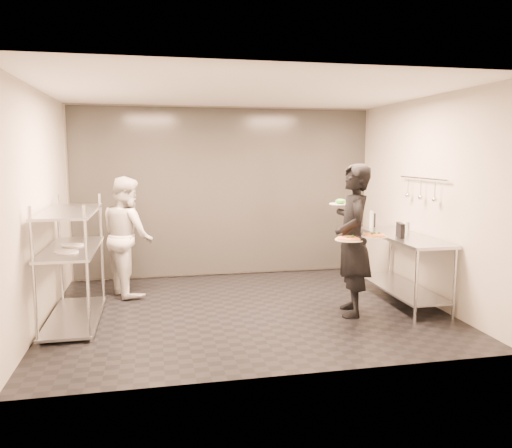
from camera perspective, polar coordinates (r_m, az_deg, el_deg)
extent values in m
cube|color=black|center=(6.64, -0.99, -9.77)|extent=(5.00, 4.00, 0.00)
cube|color=white|center=(6.37, -1.05, 14.97)|extent=(5.00, 4.00, 0.00)
cube|color=#B8B2A5|center=(8.32, -3.56, 3.65)|extent=(5.00, 0.00, 2.80)
cube|color=#B8B2A5|center=(4.42, 3.75, -0.15)|extent=(5.00, 0.00, 2.80)
cube|color=#B8B2A5|center=(6.39, -23.65, 1.70)|extent=(0.00, 4.00, 2.80)
cube|color=#B8B2A5|center=(7.24, 18.84, 2.60)|extent=(0.00, 4.00, 2.80)
cube|color=white|center=(8.29, -3.53, 3.64)|extent=(4.90, 0.04, 2.74)
cylinder|color=#BBBDC2|center=(5.73, -24.08, -5.57)|extent=(0.04, 0.04, 1.50)
cylinder|color=#BBBDC2|center=(7.21, -21.48, -2.76)|extent=(0.04, 0.04, 1.50)
cylinder|color=#BBBDC2|center=(5.64, -18.70, -5.51)|extent=(0.04, 0.04, 1.50)
cylinder|color=#BBBDC2|center=(7.14, -17.21, -2.67)|extent=(0.04, 0.04, 1.50)
cube|color=#A2A5AB|center=(6.60, -19.97, -9.93)|extent=(0.60, 1.60, 0.03)
cube|color=#A2A5AB|center=(6.39, -20.33, -2.65)|extent=(0.60, 1.60, 0.03)
cube|color=#A2A5AB|center=(6.33, -20.52, 1.36)|extent=(0.60, 1.60, 0.03)
cylinder|color=white|center=(6.05, -20.83, -3.02)|extent=(0.26, 0.26, 0.01)
cylinder|color=white|center=(6.49, -20.21, -2.27)|extent=(0.26, 0.26, 0.01)
cylinder|color=#BBBDC2|center=(6.38, 17.84, -6.71)|extent=(0.04, 0.04, 0.90)
cylinder|color=#BBBDC2|center=(7.88, 11.70, -3.72)|extent=(0.04, 0.04, 0.90)
cylinder|color=#BBBDC2|center=(6.64, 21.78, -6.31)|extent=(0.04, 0.04, 0.90)
cylinder|color=#BBBDC2|center=(8.10, 15.09, -3.52)|extent=(0.04, 0.04, 0.90)
cube|color=#A2A5AB|center=(7.29, 16.22, -6.99)|extent=(0.57, 1.71, 0.03)
cube|color=#A2A5AB|center=(7.15, 16.44, -1.40)|extent=(0.60, 1.80, 0.04)
cylinder|color=#BBBDC2|center=(7.19, 18.53, 4.98)|extent=(0.02, 1.20, 0.02)
cylinder|color=#BBBDC2|center=(6.89, 19.79, 3.73)|extent=(0.01, 0.01, 0.22)
sphere|color=#BBBDC2|center=(6.90, 19.74, 2.65)|extent=(0.07, 0.07, 0.07)
cylinder|color=#BBBDC2|center=(7.19, 18.34, 3.95)|extent=(0.01, 0.01, 0.22)
sphere|color=#BBBDC2|center=(7.20, 18.30, 2.92)|extent=(0.07, 0.07, 0.07)
cylinder|color=#BBBDC2|center=(7.49, 17.01, 4.15)|extent=(0.01, 0.01, 0.22)
sphere|color=#BBBDC2|center=(7.50, 16.97, 3.16)|extent=(0.07, 0.07, 0.07)
imported|color=black|center=(6.38, 11.01, -1.83)|extent=(0.60, 0.78, 1.91)
imported|color=beige|center=(7.42, -14.46, -1.32)|extent=(0.92, 1.02, 1.72)
cylinder|color=white|center=(6.09, 10.63, -1.77)|extent=(0.35, 0.35, 0.01)
cylinder|color=#CC9149|center=(6.09, 10.63, -1.66)|extent=(0.31, 0.31, 0.02)
cylinder|color=red|center=(6.09, 10.63, -1.57)|extent=(0.27, 0.27, 0.01)
sphere|color=#246016|center=(6.09, 10.64, -1.49)|extent=(0.04, 0.04, 0.04)
cylinder|color=white|center=(6.20, 13.37, -1.38)|extent=(0.31, 0.31, 0.01)
cylinder|color=#CC9149|center=(6.20, 13.38, -1.27)|extent=(0.27, 0.27, 0.02)
cylinder|color=red|center=(6.19, 13.38, -1.18)|extent=(0.24, 0.24, 0.01)
sphere|color=#246016|center=(6.19, 13.38, -1.11)|extent=(0.04, 0.04, 0.04)
cylinder|color=white|center=(6.56, 9.64, 2.26)|extent=(0.29, 0.29, 0.01)
ellipsoid|color=#1A5F17|center=(6.55, 9.65, 2.56)|extent=(0.13, 0.13, 0.07)
cube|color=black|center=(6.95, 16.17, -0.67)|extent=(0.12, 0.28, 0.20)
cylinder|color=gray|center=(7.78, 13.06, 0.54)|extent=(0.07, 0.07, 0.25)
cylinder|color=gray|center=(7.23, 16.94, -0.47)|extent=(0.05, 0.05, 0.17)
cylinder|color=black|center=(7.81, 13.28, 0.41)|extent=(0.06, 0.06, 0.21)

